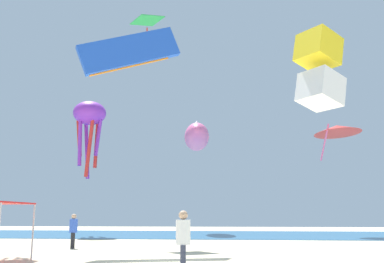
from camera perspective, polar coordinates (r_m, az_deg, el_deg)
name	(u,v)px	position (r m, az deg, el deg)	size (l,w,h in m)	color
ocean_strip	(214,234)	(42.60, 2.87, -13.24)	(110.00, 18.65, 0.03)	#28608C
person_near_tent	(73,228)	(25.39, -15.20, -12.05)	(0.44, 0.49, 1.85)	black
person_leftmost	(183,236)	(13.93, -1.16, -13.50)	(0.45, 0.51, 1.91)	#33384C
kite_octopus_purple	(90,117)	(41.68, -13.21, 1.84)	(3.19, 3.19, 7.12)	purple
kite_delta_red	(337,129)	(41.30, 18.38, 0.26)	(5.91, 5.91, 3.45)	red
kite_parafoil_blue	(130,51)	(25.49, -8.12, 10.29)	(5.51, 2.98, 3.62)	blue
kite_inflatable_pink	(197,137)	(44.98, 0.61, -0.73)	(3.74, 8.85, 3.27)	pink
kite_diamond_green	(147,22)	(32.42, -5.86, 13.98)	(2.66, 2.66, 2.77)	green
kite_box_yellow	(319,69)	(21.68, 16.26, 7.76)	(2.48, 2.46, 3.72)	yellow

